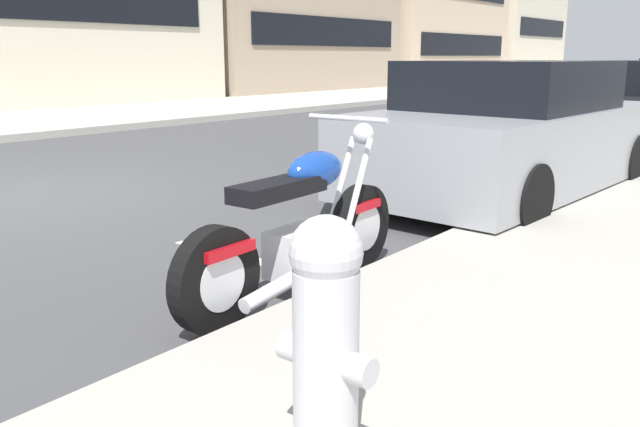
# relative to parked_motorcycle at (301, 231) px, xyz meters

# --- Properties ---
(ground_plane) EXTENTS (260.00, 260.00, 0.00)m
(ground_plane) POSITION_rel_parked_motorcycle_xyz_m (0.33, 4.38, -0.42)
(ground_plane) COLOR #3D3D3F
(sidewalk_far_curb) EXTENTS (120.00, 5.00, 0.14)m
(sidewalk_far_curb) POSITION_rel_parked_motorcycle_xyz_m (12.33, 11.40, -0.35)
(sidewalk_far_curb) COLOR #ADA89E
(sidewalk_far_curb) RESTS_ON ground
(parking_stall_stripe) EXTENTS (0.12, 2.20, 0.01)m
(parking_stall_stripe) POSITION_rel_parked_motorcycle_xyz_m (0.33, 0.46, -0.41)
(parking_stall_stripe) COLOR silver
(parking_stall_stripe) RESTS_ON ground
(parked_motorcycle) EXTENTS (2.04, 0.62, 1.10)m
(parked_motorcycle) POSITION_rel_parked_motorcycle_xyz_m (0.00, 0.00, 0.00)
(parked_motorcycle) COLOR black
(parked_motorcycle) RESTS_ON ground
(parked_car_behind_motorcycle) EXTENTS (4.21, 2.07, 1.44)m
(parked_car_behind_motorcycle) POSITION_rel_parked_motorcycle_xyz_m (3.67, 0.18, 0.26)
(parked_car_behind_motorcycle) COLOR gray
(parked_car_behind_motorcycle) RESTS_ON ground
(parked_car_at_intersection) EXTENTS (4.80, 2.10, 1.41)m
(parked_car_at_intersection) POSITION_rel_parked_motorcycle_xyz_m (9.71, 0.33, 0.25)
(parked_car_at_intersection) COLOR black
(parked_car_at_intersection) RESTS_ON ground
(fire_hydrant) EXTENTS (0.24, 0.36, 0.86)m
(fire_hydrant) POSITION_rel_parked_motorcycle_xyz_m (-1.47, -1.33, 0.18)
(fire_hydrant) COLOR #B7B7BC
(fire_hydrant) RESTS_ON sidewalk_near_curb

